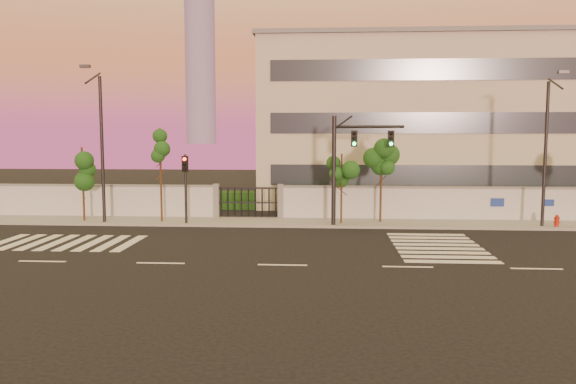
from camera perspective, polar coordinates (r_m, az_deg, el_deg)
name	(u,v)px	position (r m, az deg, el deg)	size (l,w,h in m)	color
ground	(282,265)	(22.81, -0.57, -7.44)	(120.00, 120.00, 0.00)	black
sidewalk	(296,222)	(33.09, 0.78, -3.11)	(60.00, 3.00, 0.15)	gray
perimeter_wall	(299,203)	(34.43, 1.08, -1.09)	(60.00, 0.36, 2.20)	#B6B9BD
hedge_row	(316,201)	(37.14, 2.91, -0.97)	(41.00, 4.25, 1.80)	#113911
institutional_building	(420,122)	(44.74, 13.24, 6.90)	(24.40, 12.40, 12.25)	#BEB9A1
distant_skyscraper	(200,27)	(314.55, -8.96, 16.25)	(16.00, 16.00, 118.00)	slate
road_markings	(255,246)	(26.62, -3.38, -5.49)	(57.00, 7.62, 0.02)	silver
street_tree_b	(83,167)	(35.15, -20.12, 2.36)	(1.50, 1.19, 4.49)	#382314
street_tree_c	(161,154)	(33.56, -12.80, 3.80)	(1.51, 1.20, 5.60)	#382314
street_tree_d	(342,173)	(32.25, 5.50, 1.95)	(1.38, 1.10, 4.14)	#382314
street_tree_e	(382,164)	(32.99, 9.49, 2.84)	(1.62, 1.29, 4.81)	#382314
traffic_signal_main	(348,157)	(31.52, 6.13, 3.52)	(3.94, 1.01, 6.27)	black
traffic_signal_secondary	(185,181)	(32.61, -10.38, 1.15)	(0.32, 0.32, 4.12)	black
streetlight_west	(101,141)	(34.03, -18.50, 4.89)	(0.53, 2.16, 8.96)	black
streetlight_east	(547,146)	(33.95, 24.81, 4.24)	(0.51, 2.05, 8.50)	black
fire_hydrant	(557,222)	(34.56, 25.63, -2.76)	(0.31, 0.30, 0.82)	#A91A0B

